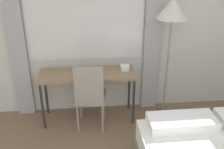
{
  "coord_description": "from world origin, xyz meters",
  "views": [
    {
      "loc": [
        -0.41,
        -0.51,
        2.29
      ],
      "look_at": [
        -0.11,
        2.45,
        0.9
      ],
      "focal_mm": 42.0,
      "sensor_mm": 36.0,
      "label": 1
    }
  ],
  "objects_px": {
    "desk": "(88,77)",
    "book": "(88,72)",
    "telephone": "(125,67)",
    "desk_chair": "(90,94)",
    "standing_lamp": "(172,14)"
  },
  "relations": [
    {
      "from": "telephone",
      "to": "desk_chair",
      "type": "bearing_deg",
      "value": -147.87
    },
    {
      "from": "book",
      "to": "desk",
      "type": "bearing_deg",
      "value": -168.0
    },
    {
      "from": "telephone",
      "to": "desk",
      "type": "bearing_deg",
      "value": -173.02
    },
    {
      "from": "book",
      "to": "desk_chair",
      "type": "bearing_deg",
      "value": -87.05
    },
    {
      "from": "desk",
      "to": "desk_chair",
      "type": "bearing_deg",
      "value": -84.64
    },
    {
      "from": "desk",
      "to": "telephone",
      "type": "distance_m",
      "value": 0.55
    },
    {
      "from": "standing_lamp",
      "to": "book",
      "type": "height_order",
      "value": "standing_lamp"
    },
    {
      "from": "telephone",
      "to": "standing_lamp",
      "type": "bearing_deg",
      "value": -8.14
    },
    {
      "from": "desk_chair",
      "to": "book",
      "type": "relative_size",
      "value": 4.13
    },
    {
      "from": "desk",
      "to": "desk_chair",
      "type": "distance_m",
      "value": 0.29
    },
    {
      "from": "desk",
      "to": "standing_lamp",
      "type": "xyz_separation_m",
      "value": [
        1.14,
        -0.02,
        0.87
      ]
    },
    {
      "from": "telephone",
      "to": "book",
      "type": "xyz_separation_m",
      "value": [
        -0.53,
        -0.06,
        -0.02
      ]
    },
    {
      "from": "desk",
      "to": "book",
      "type": "height_order",
      "value": "book"
    },
    {
      "from": "standing_lamp",
      "to": "book",
      "type": "relative_size",
      "value": 7.35
    },
    {
      "from": "desk",
      "to": "book",
      "type": "distance_m",
      "value": 0.08
    }
  ]
}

